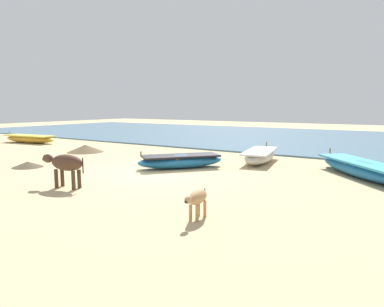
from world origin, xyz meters
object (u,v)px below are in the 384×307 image
object	(u,v)px
fishing_boat_2	(363,169)
calf_near_tan	(197,198)
fishing_boat_0	(30,139)
fishing_boat_4	(181,161)
fishing_boat_1	(260,156)
cow_adult_dark	(66,164)

from	to	relation	value
fishing_boat_2	calf_near_tan	xyz separation A→B (m)	(-2.40, -6.86, 0.16)
fishing_boat_0	calf_near_tan	bearing A→B (deg)	149.73
fishing_boat_4	calf_near_tan	xyz separation A→B (m)	(3.89, -4.94, 0.17)
fishing_boat_2	fishing_boat_1	bearing A→B (deg)	34.35
fishing_boat_1	calf_near_tan	size ratio (longest dim) A/B	3.69
fishing_boat_1	fishing_boat_4	bearing A→B (deg)	133.96
fishing_boat_2	cow_adult_dark	bearing A→B (deg)	91.15
fishing_boat_1	calf_near_tan	distance (m)	8.16
fishing_boat_0	calf_near_tan	xyz separation A→B (m)	(17.67, -7.18, 0.18)
cow_adult_dark	fishing_boat_2	bearing A→B (deg)	-147.69
fishing_boat_0	fishing_boat_1	xyz separation A→B (m)	(15.87, 0.77, 0.01)
fishing_boat_0	cow_adult_dark	distance (m)	14.57
fishing_boat_2	fishing_boat_4	distance (m)	6.58
fishing_boat_2	calf_near_tan	world-z (taller)	fishing_boat_2
fishing_boat_0	fishing_boat_2	distance (m)	20.07
fishing_boat_0	fishing_boat_4	bearing A→B (deg)	162.62
fishing_boat_1	cow_adult_dark	xyz separation A→B (m)	(-3.03, -7.64, 0.44)
fishing_boat_4	calf_near_tan	size ratio (longest dim) A/B	3.40
calf_near_tan	fishing_boat_2	bearing A→B (deg)	153.41
fishing_boat_2	calf_near_tan	distance (m)	7.27
fishing_boat_0	fishing_boat_2	size ratio (longest dim) A/B	0.99
cow_adult_dark	fishing_boat_4	bearing A→B (deg)	-111.27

